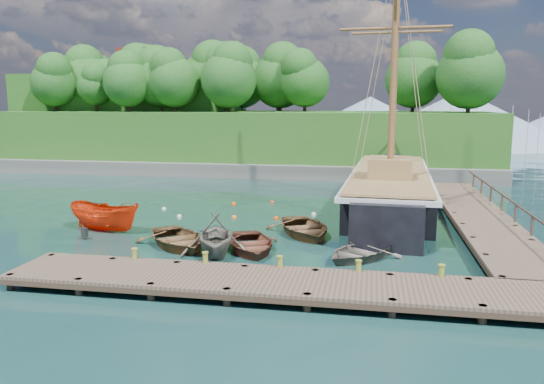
{
  "coord_description": "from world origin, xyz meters",
  "views": [
    {
      "loc": [
        5.32,
        -24.53,
        6.85
      ],
      "look_at": [
        0.01,
        3.89,
        2.0
      ],
      "focal_mm": 35.0,
      "sensor_mm": 36.0,
      "label": 1
    }
  ],
  "objects": [
    {
      "name": "ground",
      "position": [
        0.0,
        0.0,
        0.0
      ],
      "size": [
        160.0,
        160.0,
        0.0
      ],
      "primitive_type": "plane",
      "color": "#153228",
      "rests_on": "ground"
    },
    {
      "name": "dock_near",
      "position": [
        2.0,
        -6.5,
        0.43
      ],
      "size": [
        20.0,
        3.2,
        1.1
      ],
      "color": "#49392E",
      "rests_on": "ground"
    },
    {
      "name": "dock_east",
      "position": [
        11.5,
        7.0,
        0.43
      ],
      "size": [
        3.2,
        24.0,
        1.1
      ],
      "color": "#49392E",
      "rests_on": "ground"
    },
    {
      "name": "bollard_0",
      "position": [
        -4.0,
        -5.1,
        0.0
      ],
      "size": [
        0.26,
        0.26,
        0.45
      ],
      "primitive_type": "cylinder",
      "color": "olive",
      "rests_on": "ground"
    },
    {
      "name": "bollard_1",
      "position": [
        -1.0,
        -5.1,
        0.0
      ],
      "size": [
        0.26,
        0.26,
        0.45
      ],
      "primitive_type": "cylinder",
      "color": "olive",
      "rests_on": "ground"
    },
    {
      "name": "bollard_2",
      "position": [
        2.0,
        -5.1,
        0.0
      ],
      "size": [
        0.26,
        0.26,
        0.45
      ],
      "primitive_type": "cylinder",
      "color": "olive",
      "rests_on": "ground"
    },
    {
      "name": "bollard_3",
      "position": [
        5.0,
        -5.1,
        0.0
      ],
      "size": [
        0.26,
        0.26,
        0.45
      ],
      "primitive_type": "cylinder",
      "color": "olive",
      "rests_on": "ground"
    },
    {
      "name": "bollard_4",
      "position": [
        8.0,
        -5.1,
        0.0
      ],
      "size": [
        0.26,
        0.26,
        0.45
      ],
      "primitive_type": "cylinder",
      "color": "olive",
      "rests_on": "ground"
    },
    {
      "name": "rowboat_0",
      "position": [
        -3.75,
        -0.89,
        0.0
      ],
      "size": [
        5.62,
        5.83,
        0.98
      ],
      "primitive_type": "imported",
      "rotation": [
        0.0,
        0.0,
        0.68
      ],
      "color": "brown",
      "rests_on": "ground"
    },
    {
      "name": "rowboat_1",
      "position": [
        -1.54,
        -1.92,
        0.0
      ],
      "size": [
        4.27,
        4.64,
        2.04
      ],
      "primitive_type": "imported",
      "rotation": [
        0.0,
        0.0,
        0.28
      ],
      "color": "#666155",
      "rests_on": "ground"
    },
    {
      "name": "rowboat_2",
      "position": [
        -0.11,
        -0.98,
        0.0
      ],
      "size": [
        4.46,
        5.18,
        0.9
      ],
      "primitive_type": "imported",
      "rotation": [
        0.0,
        0.0,
        0.36
      ],
      "color": "#572D1F",
      "rests_on": "ground"
    },
    {
      "name": "rowboat_3",
      "position": [
        4.96,
        -1.32,
        0.0
      ],
      "size": [
        4.62,
        4.9,
        0.83
      ],
      "primitive_type": "imported",
      "rotation": [
        0.0,
        0.0,
        -0.61
      ],
      "color": "#665B52",
      "rests_on": "ground"
    },
    {
      "name": "rowboat_4",
      "position": [
        1.99,
        2.5,
        0.0
      ],
      "size": [
        5.13,
        5.84,
        1.0
      ],
      "primitive_type": "imported",
      "rotation": [
        0.0,
        0.0,
        0.42
      ],
      "color": "brown",
      "rests_on": "ground"
    },
    {
      "name": "motorboat_orange",
      "position": [
        -8.76,
        1.47,
        0.0
      ],
      "size": [
        4.88,
        2.91,
        1.77
      ],
      "primitive_type": "imported",
      "rotation": [
        0.0,
        0.0,
        1.29
      ],
      "color": "#F1390D",
      "rests_on": "ground"
    },
    {
      "name": "cabin_boat_white",
      "position": [
        7.0,
        2.01,
        0.0
      ],
      "size": [
        2.04,
        4.97,
        1.89
      ],
      "primitive_type": "imported",
      "rotation": [
        0.0,
        0.0,
        -0.04
      ],
      "color": "silver",
      "rests_on": "ground"
    },
    {
      "name": "schooner",
      "position": [
        6.62,
        10.0,
        1.1
      ],
      "size": [
        5.86,
        27.21,
        19.87
      ],
      "rotation": [
        0.0,
        0.0,
        -0.05
      ],
      "color": "black",
      "rests_on": "ground"
    },
    {
      "name": "mooring_buoy_0",
      "position": [
        -6.03,
        5.47,
        0.0
      ],
      "size": [
        0.31,
        0.31,
        0.31
      ],
      "primitive_type": "sphere",
      "color": "silver",
      "rests_on": "ground"
    },
    {
      "name": "mooring_buoy_1",
      "position": [
        -2.7,
        5.87,
        0.0
      ],
      "size": [
        0.32,
        0.32,
        0.32
      ],
      "primitive_type": "sphere",
      "color": "orange",
      "rests_on": "ground"
    },
    {
      "name": "mooring_buoy_2",
      "position": [
        -0.12,
        5.96,
        0.0
      ],
      "size": [
        0.36,
        0.36,
        0.36
      ],
      "primitive_type": "sphere",
      "color": "#CF4206",
      "rests_on": "ground"
    },
    {
      "name": "mooring_buoy_3",
      "position": [
        1.95,
        7.61,
        0.0
      ],
      "size": [
        0.31,
        0.31,
        0.31
      ],
      "primitive_type": "sphere",
      "color": "silver",
      "rests_on": "ground"
    },
    {
      "name": "mooring_buoy_4",
      "position": [
        -3.82,
        10.07,
        0.0
      ],
      "size": [
        0.33,
        0.33,
        0.33
      ],
      "primitive_type": "sphere",
      "color": "#F45300",
      "rests_on": "ground"
    },
    {
      "name": "mooring_buoy_5",
      "position": [
        -1.33,
        11.08,
        0.0
      ],
      "size": [
        0.3,
        0.3,
        0.3
      ],
      "primitive_type": "sphere",
      "color": "red",
      "rests_on": "ground"
    },
    {
      "name": "mooring_buoy_6",
      "position": [
        -7.87,
        7.58,
        0.0
      ],
      "size": [
        0.28,
        0.28,
        0.28
      ],
      "primitive_type": "sphere",
      "color": "white",
      "rests_on": "ground"
    },
    {
      "name": "mooring_buoy_7",
      "position": [
        1.52,
        3.8,
        0.0
      ],
      "size": [
        0.31,
        0.31,
        0.31
      ],
      "primitive_type": "sphere",
      "color": "#F73D17",
      "rests_on": "ground"
    },
    {
      "name": "headland",
      "position": [
        -12.88,
        31.36,
        5.54
      ],
      "size": [
        51.0,
        19.31,
        12.9
      ],
      "color": "#474744",
      "rests_on": "ground"
    },
    {
      "name": "distant_ridge",
      "position": [
        4.3,
        70.0,
        4.35
      ],
      "size": [
        117.0,
        40.0,
        10.0
      ],
      "color": "#728CA5",
      "rests_on": "ground"
    }
  ]
}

